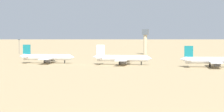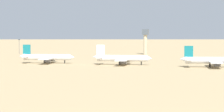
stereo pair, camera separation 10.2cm
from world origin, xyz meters
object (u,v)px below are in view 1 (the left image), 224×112
at_px(control_tower, 145,39).
at_px(light_pole_mid, 19,45).
at_px(parked_jet_teal_4, 212,60).
at_px(parked_jet_white_3, 122,58).
at_px(parked_jet_teal_2, 46,57).

relative_size(control_tower, light_pole_mid, 1.72).
bearing_deg(parked_jet_teal_4, parked_jet_white_3, 164.52).
bearing_deg(parked_jet_white_3, parked_jet_teal_4, -11.25).
relative_size(parked_jet_teal_2, control_tower, 1.69).
bearing_deg(control_tower, parked_jet_teal_2, -109.89).
xyz_separation_m(parked_jet_teal_2, parked_jet_teal_4, (108.78, -8.13, 0.14)).
xyz_separation_m(parked_jet_white_3, light_pole_mid, (-120.93, 110.06, 3.48)).
bearing_deg(parked_jet_white_3, parked_jet_teal_2, 174.44).
bearing_deg(light_pole_mid, parked_jet_white_3, -42.31).
height_order(parked_jet_teal_4, control_tower, control_tower).
xyz_separation_m(control_tower, light_pole_mid, (-113.86, -14.52, -5.81)).
distance_m(parked_jet_white_3, light_pole_mid, 163.55).
relative_size(parked_jet_teal_2, parked_jet_teal_4, 0.97).
distance_m(parked_jet_white_3, control_tower, 125.13).
distance_m(parked_jet_teal_2, parked_jet_teal_4, 109.09).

